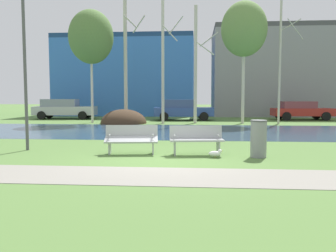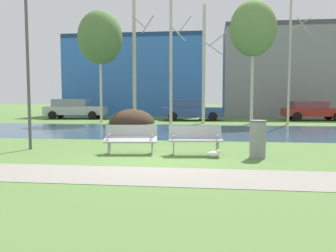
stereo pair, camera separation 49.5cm
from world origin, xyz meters
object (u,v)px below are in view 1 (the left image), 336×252
at_px(bench_left, 131,138).
at_px(seagull, 215,153).
at_px(bench_right, 196,139).
at_px(parked_hatch_third_red, 301,110).
at_px(trash_bin, 259,138).
at_px(parked_sedan_second_blue, 182,109).
at_px(streetlamp, 24,34).
at_px(parked_van_nearest_silver, 64,109).

bearing_deg(bench_left, seagull, -11.65).
xyz_separation_m(bench_right, parked_hatch_third_red, (7.75, 16.69, 0.27)).
xyz_separation_m(bench_left, bench_right, (1.98, 0.00, 0.00)).
relative_size(bench_left, parked_hatch_third_red, 0.37).
height_order(trash_bin, parked_sedan_second_blue, parked_sedan_second_blue).
distance_m(trash_bin, seagull, 1.33).
bearing_deg(seagull, parked_sedan_second_blue, 95.71).
height_order(trash_bin, streetlamp, streetlamp).
xyz_separation_m(streetlamp, parked_van_nearest_silver, (-4.92, 16.03, -2.93)).
bearing_deg(bench_right, streetlamp, 175.19).
bearing_deg(bench_left, parked_hatch_third_red, 59.76).
bearing_deg(parked_van_nearest_silver, parked_hatch_third_red, 0.60).
bearing_deg(streetlamp, parked_van_nearest_silver, 107.05).
xyz_separation_m(bench_left, parked_van_nearest_silver, (-8.45, 16.50, 0.34)).
bearing_deg(parked_sedan_second_blue, seagull, -84.29).
xyz_separation_m(bench_right, parked_van_nearest_silver, (-10.42, 16.50, 0.34)).
bearing_deg(trash_bin, bench_right, 170.00).
relative_size(bench_left, seagull, 4.03).
xyz_separation_m(seagull, streetlamp, (-6.05, 0.98, 3.61)).
relative_size(bench_left, parked_sedan_second_blue, 0.37).
xyz_separation_m(bench_left, streetlamp, (-3.53, 0.46, 3.27)).
relative_size(trash_bin, parked_van_nearest_silver, 0.22).
bearing_deg(bench_left, trash_bin, -4.78).
bearing_deg(bench_left, parked_van_nearest_silver, 117.11).
relative_size(bench_right, parked_hatch_third_red, 0.37).
relative_size(bench_right, seagull, 4.03).
bearing_deg(trash_bin, streetlamp, 173.91).
relative_size(bench_right, streetlamp, 0.29).
xyz_separation_m(bench_left, parked_hatch_third_red, (9.73, 16.69, 0.27)).
bearing_deg(parked_van_nearest_silver, seagull, -57.20).
xyz_separation_m(bench_left, parked_sedan_second_blue, (0.88, 15.83, 0.33)).
bearing_deg(parked_hatch_third_red, streetlamp, -129.25).
bearing_deg(bench_right, trash_bin, -10.00).
bearing_deg(seagull, parked_van_nearest_silver, 122.80).
relative_size(bench_right, trash_bin, 1.54).
bearing_deg(streetlamp, bench_left, -7.47).
distance_m(bench_right, parked_sedan_second_blue, 15.87).
bearing_deg(parked_sedan_second_blue, bench_right, -86.06).
bearing_deg(bench_left, streetlamp, 172.53).
distance_m(bench_left, trash_bin, 3.77).
relative_size(bench_right, parked_van_nearest_silver, 0.34).
xyz_separation_m(trash_bin, parked_van_nearest_silver, (-12.20, 16.81, 0.26)).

